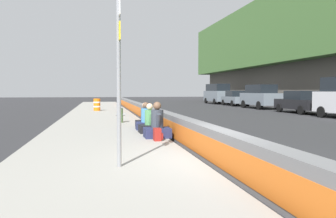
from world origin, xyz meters
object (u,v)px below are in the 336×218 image
at_px(seated_person_foreground, 157,126).
at_px(seated_person_middle, 150,124).
at_px(parked_car_fourth, 300,102).
at_px(parked_car_midline, 260,96).
at_px(seated_person_rear, 146,121).
at_px(backpack, 158,135).
at_px(seated_person_far, 145,119).
at_px(construction_barrel, 97,105).
at_px(route_sign_post, 119,67).
at_px(parked_car_far, 235,98).
at_px(parked_car_farther, 217,93).
at_px(fire_hydrant, 121,114).

distance_m(seated_person_foreground, seated_person_middle, 1.31).
relative_size(parked_car_fourth, parked_car_midline, 0.93).
xyz_separation_m(seated_person_middle, seated_person_rear, (1.05, 0.00, 0.00)).
height_order(seated_person_foreground, backpack, seated_person_foreground).
relative_size(seated_person_middle, parked_car_fourth, 0.25).
xyz_separation_m(seated_person_far, construction_barrel, (12.18, 2.12, 0.14)).
xyz_separation_m(route_sign_post, parked_car_fourth, (15.60, -14.54, -1.35)).
distance_m(construction_barrel, parked_car_far, 17.43).
xyz_separation_m(route_sign_post, parked_car_far, (28.10, -14.64, -1.35)).
bearing_deg(seated_person_foreground, route_sign_post, 159.63).
bearing_deg(construction_barrel, seated_person_middle, -171.88).
distance_m(parked_car_midline, parked_car_farther, 11.61).
distance_m(seated_person_rear, backpack, 3.08).
bearing_deg(seated_person_rear, route_sign_post, 167.26).
bearing_deg(parked_car_fourth, construction_barrel, 75.24).
bearing_deg(parked_car_fourth, backpack, 132.95).
xyz_separation_m(fire_hydrant, parked_car_farther, (24.12, -13.92, 0.77)).
bearing_deg(seated_person_middle, backpack, 178.46).
height_order(parked_car_midline, parked_car_farther, parked_car_farther).
bearing_deg(seated_person_rear, parked_car_far, -31.32).
distance_m(seated_person_middle, parked_car_fourth, 16.60).
relative_size(seated_person_rear, construction_barrel, 1.17).
relative_size(route_sign_post, construction_barrel, 3.79).
relative_size(parked_car_fourth, parked_car_far, 0.99).
height_order(construction_barrel, parked_car_farther, parked_car_farther).
distance_m(fire_hydrant, construction_barrel, 10.08).
height_order(seated_person_middle, seated_person_rear, seated_person_rear).
bearing_deg(seated_person_middle, parked_car_farther, -24.83).
relative_size(seated_person_far, parked_car_fourth, 0.24).
bearing_deg(seated_person_far, parked_car_fourth, -57.76).
distance_m(route_sign_post, parked_car_far, 31.71).
bearing_deg(parked_car_farther, parked_car_far, -179.12).
height_order(seated_person_middle, seated_person_far, seated_person_middle).
bearing_deg(fire_hydrant, parked_car_fourth, -66.58).
relative_size(seated_person_foreground, construction_barrel, 1.28).
height_order(backpack, parked_car_midline, parked_car_midline).
distance_m(backpack, parked_car_farther, 33.07).
distance_m(seated_person_foreground, seated_person_rear, 2.36).
bearing_deg(seated_person_middle, parked_car_midline, -38.18).
height_order(seated_person_rear, seated_person_far, seated_person_rear).
bearing_deg(route_sign_post, parked_car_farther, -23.36).
bearing_deg(seated_person_middle, parked_car_far, -30.13).
bearing_deg(parked_car_fourth, seated_person_foreground, 131.49).
xyz_separation_m(backpack, parked_car_far, (24.74, -13.23, 0.53)).
distance_m(seated_person_rear, parked_car_far, 25.36).
bearing_deg(seated_person_far, fire_hydrant, 23.08).
distance_m(seated_person_middle, parked_car_farther, 31.20).
bearing_deg(parked_car_fourth, parked_car_far, -0.42).
bearing_deg(fire_hydrant, seated_person_rear, -165.27).
xyz_separation_m(seated_person_foreground, parked_car_fourth, (11.52, -13.03, 0.34)).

